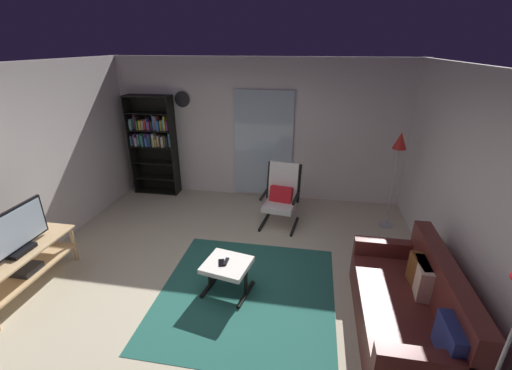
% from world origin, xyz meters
% --- Properties ---
extents(ground_plane, '(7.02, 7.02, 0.00)m').
position_xyz_m(ground_plane, '(0.00, 0.00, 0.00)').
color(ground_plane, beige).
extents(wall_back, '(5.60, 0.06, 2.60)m').
position_xyz_m(wall_back, '(0.00, 2.90, 1.30)').
color(wall_back, silver).
rests_on(wall_back, ground).
extents(wall_right, '(0.06, 6.00, 2.60)m').
position_xyz_m(wall_right, '(2.70, 0.00, 1.30)').
color(wall_right, silver).
rests_on(wall_right, ground).
extents(glass_door_panel, '(1.10, 0.01, 2.00)m').
position_xyz_m(glass_door_panel, '(0.11, 2.83, 1.05)').
color(glass_door_panel, silver).
extents(area_rug, '(2.09, 2.16, 0.01)m').
position_xyz_m(area_rug, '(0.35, -0.00, 0.00)').
color(area_rug, '#245F53').
rests_on(area_rug, ground).
extents(tv_stand, '(0.43, 1.37, 0.54)m').
position_xyz_m(tv_stand, '(-2.29, -0.36, 0.35)').
color(tv_stand, tan).
rests_on(tv_stand, ground).
extents(television, '(0.20, 0.90, 0.55)m').
position_xyz_m(television, '(-2.29, -0.36, 0.79)').
color(television, black).
rests_on(television, tv_stand).
extents(bookshelf_near_tv, '(0.88, 0.30, 1.93)m').
position_xyz_m(bookshelf_near_tv, '(-2.03, 2.71, 1.07)').
color(bookshelf_near_tv, black).
rests_on(bookshelf_near_tv, ground).
extents(leather_sofa, '(0.84, 1.76, 0.87)m').
position_xyz_m(leather_sofa, '(2.10, -0.29, 0.32)').
color(leather_sofa, '#59231F').
rests_on(leather_sofa, ground).
extents(lounge_armchair, '(0.64, 0.71, 1.02)m').
position_xyz_m(lounge_armchair, '(0.57, 1.83, 0.53)').
color(lounge_armchair, black).
rests_on(lounge_armchair, ground).
extents(ottoman, '(0.60, 0.57, 0.41)m').
position_xyz_m(ottoman, '(0.11, 0.02, 0.34)').
color(ottoman, white).
rests_on(ottoman, ground).
extents(tv_remote, '(0.04, 0.14, 0.02)m').
position_xyz_m(tv_remote, '(0.10, 0.03, 0.42)').
color(tv_remote, black).
rests_on(tv_remote, ottoman).
extents(cell_phone, '(0.11, 0.15, 0.01)m').
position_xyz_m(cell_phone, '(0.05, 0.00, 0.42)').
color(cell_phone, black).
rests_on(cell_phone, ottoman).
extents(floor_lamp_by_shelf, '(0.22, 0.22, 1.58)m').
position_xyz_m(floor_lamp_by_shelf, '(2.32, 2.03, 1.30)').
color(floor_lamp_by_shelf, '#A5A5AD').
rests_on(floor_lamp_by_shelf, ground).
extents(wall_clock, '(0.29, 0.03, 0.29)m').
position_xyz_m(wall_clock, '(-1.41, 2.82, 1.85)').
color(wall_clock, silver).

